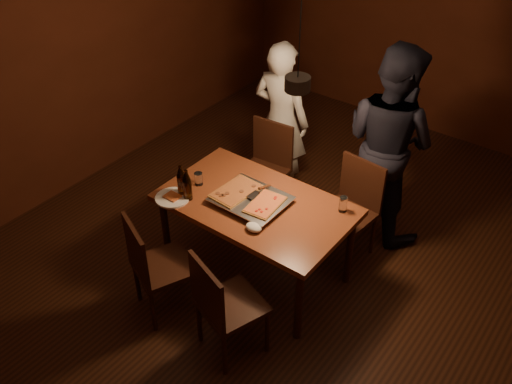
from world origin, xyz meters
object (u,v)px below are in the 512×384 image
Objects in this scene: chair_far_left at (267,160)px; chair_near_left at (152,260)px; chair_far_right at (353,201)px; pizza_tray at (251,201)px; dining_table at (256,210)px; chair_near_right at (221,300)px; diner_dark at (389,142)px; plate_slice at (172,198)px; diner_white at (281,120)px; pendant_lamp at (298,82)px; beer_bottle_b at (187,185)px; beer_bottle_a at (181,180)px.

chair_near_left is at bearing 89.27° from chair_far_left.
chair_far_right is 1.76m from chair_near_left.
dining_table is at bearing 45.33° from pizza_tray.
chair_far_right and chair_near_right have the same top height.
chair_near_right is at bearing -69.04° from dining_table.
plate_slice is at bearing 70.47° from diner_dark.
diner_white is (-1.03, 0.39, 0.25)m from chair_far_right.
pizza_tray is at bearing -136.53° from pendant_lamp.
pendant_lamp is (-0.10, 1.00, 1.22)m from chair_near_right.
chair_near_right is at bearing 89.54° from chair_far_right.
diner_dark reaches higher than chair_near_left.
pizza_tray is at bearing 31.90° from plate_slice.
chair_far_right is 0.44× the size of pendant_lamp.
chair_far_left is 0.88× the size of chair_near_left.
diner_white is at bearing -82.08° from chair_far_left.
chair_far_right is at bearing 155.24° from diner_white.
chair_far_right is at bearing 170.86° from chair_far_left.
chair_far_left is (-0.48, 0.81, -0.14)m from dining_table.
beer_bottle_b is at bearing 86.29° from chair_far_left.
pendant_lamp is (0.69, -0.61, 1.22)m from chair_far_left.
beer_bottle_a is at bearing 86.86° from diner_white.
plate_slice is 0.25× the size of pendant_lamp.
pizza_tray is (-0.03, -0.03, 0.10)m from dining_table.
pizza_tray is at bearing 24.98° from beer_bottle_a.
chair_near_left is 0.31× the size of diner_dark.
pendant_lamp reaches higher than beer_bottle_a.
chair_far_right is 1.80× the size of beer_bottle_b.
pendant_lamp is at bearing 35.86° from plate_slice.
dining_table is 0.95× the size of diner_white.
pizza_tray reaches higher than dining_table.
chair_far_left is at bearing 138.41° from pendant_lamp.
pizza_tray is at bearing 81.19° from diner_dark.
beer_bottle_b is 0.98× the size of plate_slice.
chair_far_right is 1.13m from diner_white.
chair_far_left is at bearing 113.87° from pizza_tray.
beer_bottle_b reaches higher than chair_far_left.
beer_bottle_a is at bearing 69.39° from diner_dark.
diner_dark is at bearing 54.78° from beer_bottle_a.
chair_near_left is 0.88m from pizza_tray.
beer_bottle_a is 0.16m from plate_slice.
pendant_lamp is at bearing 133.35° from chair_far_left.
pendant_lamp is at bearing 38.81° from pizza_tray.
dining_table is at bearing 89.89° from chair_near_left.
beer_bottle_a reaches higher than beer_bottle_b.
chair_near_left and chair_near_right have the same top height.
chair_far_left is 1.19m from plate_slice.
dining_table is at bearing -137.44° from pendant_lamp.
chair_far_left is 0.44× the size of pendant_lamp.
pizza_tray is 0.62m from plate_slice.
diner_white is (-0.02, 1.40, -0.10)m from beer_bottle_a.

